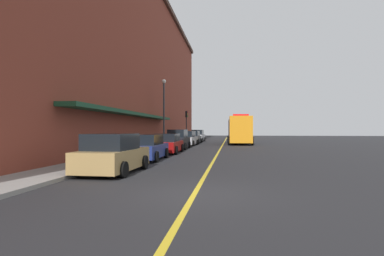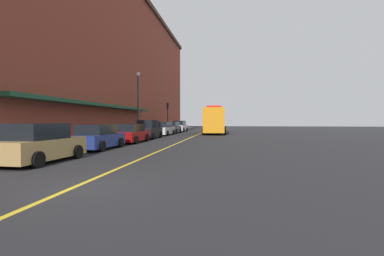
{
  "view_description": "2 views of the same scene",
  "coord_description": "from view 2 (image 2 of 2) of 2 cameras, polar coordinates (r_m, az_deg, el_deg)",
  "views": [
    {
      "loc": [
        1.07,
        -8.98,
        1.88
      ],
      "look_at": [
        -2.93,
        22.01,
        1.99
      ],
      "focal_mm": 28.86,
      "sensor_mm": 36.0,
      "label": 1
    },
    {
      "loc": [
        4.2,
        -7.22,
        1.81
      ],
      "look_at": [
        -0.88,
        28.99,
        0.81
      ],
      "focal_mm": 26.23,
      "sensor_mm": 36.0,
      "label": 2
    }
  ],
  "objects": [
    {
      "name": "parked_car_1",
      "position": [
        18.46,
        -18.53,
        -1.85
      ],
      "size": [
        2.0,
        4.55,
        1.56
      ],
      "rotation": [
        0.0,
        0.0,
        1.58
      ],
      "color": "navy",
      "rests_on": "ground"
    },
    {
      "name": "parking_meter_1",
      "position": [
        30.46,
        -10.29,
        0.13
      ],
      "size": [
        0.14,
        0.18,
        1.33
      ],
      "color": "#4C4C51",
      "rests_on": "sidewalk_left"
    },
    {
      "name": "street_lamp_left",
      "position": [
        31.52,
        -10.9,
        6.25
      ],
      "size": [
        0.44,
        0.44,
        6.94
      ],
      "color": "#33383D",
      "rests_on": "sidewalk_left"
    },
    {
      "name": "lane_center_stripe",
      "position": [
        32.55,
        0.55,
        -1.62
      ],
      "size": [
        0.16,
        70.0,
        0.01
      ],
      "primitive_type": "cube",
      "color": "gold",
      "rests_on": "ground"
    },
    {
      "name": "parking_meter_2",
      "position": [
        14.45,
        -33.4,
        -1.66
      ],
      "size": [
        0.14,
        0.18,
        1.33
      ],
      "color": "#4C4C51",
      "rests_on": "sidewalk_left"
    },
    {
      "name": "traffic_light_near",
      "position": [
        42.46,
        -4.95,
        3.37
      ],
      "size": [
        0.38,
        0.36,
        4.3
      ],
      "color": "#232326",
      "rests_on": "sidewalk_left"
    },
    {
      "name": "parked_car_0",
      "position": [
        13.71,
        -28.76,
        -2.88
      ],
      "size": [
        2.21,
        4.36,
        1.69
      ],
      "rotation": [
        0.0,
        0.0,
        1.55
      ],
      "color": "#A5844C",
      "rests_on": "ground"
    },
    {
      "name": "utility_truck",
      "position": [
        37.75,
        4.67,
        1.43
      ],
      "size": [
        3.1,
        9.33,
        3.61
      ],
      "rotation": [
        0.0,
        0.0,
        -1.54
      ],
      "color": "orange",
      "rests_on": "ground"
    },
    {
      "name": "parked_car_4",
      "position": [
        34.13,
        -5.91,
        -0.18
      ],
      "size": [
        2.17,
        4.65,
        1.65
      ],
      "rotation": [
        0.0,
        0.0,
        1.53
      ],
      "color": "silver",
      "rests_on": "ground"
    },
    {
      "name": "parked_car_3",
      "position": [
        28.36,
        -8.83,
        -0.39
      ],
      "size": [
        2.0,
        4.32,
        1.84
      ],
      "rotation": [
        0.0,
        0.0,
        1.56
      ],
      "color": "black",
      "rests_on": "ground"
    },
    {
      "name": "parked_car_5",
      "position": [
        39.27,
        -4.08,
        0.04
      ],
      "size": [
        2.1,
        4.42,
        1.64
      ],
      "rotation": [
        0.0,
        0.0,
        1.55
      ],
      "color": "#595B60",
      "rests_on": "ground"
    },
    {
      "name": "parked_car_6",
      "position": [
        45.12,
        -2.48,
        0.31
      ],
      "size": [
        2.03,
        4.4,
        1.76
      ],
      "rotation": [
        0.0,
        0.0,
        1.55
      ],
      "color": "silver",
      "rests_on": "ground"
    },
    {
      "name": "brick_building_left",
      "position": [
        36.9,
        -22.39,
        13.11
      ],
      "size": [
        14.37,
        64.0,
        18.52
      ],
      "color": "brown",
      "rests_on": "ground"
    },
    {
      "name": "parked_car_2",
      "position": [
        23.35,
        -12.31,
        -1.13
      ],
      "size": [
        2.04,
        4.74,
        1.53
      ],
      "rotation": [
        0.0,
        0.0,
        1.58
      ],
      "color": "maroon",
      "rests_on": "ground"
    },
    {
      "name": "ground_plane",
      "position": [
        32.55,
        0.55,
        -1.62
      ],
      "size": [
        112.0,
        112.0,
        0.0
      ],
      "primitive_type": "plane",
      "color": "#232326"
    },
    {
      "name": "parking_meter_0",
      "position": [
        31.43,
        -9.71,
        0.17
      ],
      "size": [
        0.14,
        0.18,
        1.33
      ],
      "color": "#4C4C51",
      "rests_on": "sidewalk_left"
    },
    {
      "name": "sidewalk_left",
      "position": [
        33.91,
        -9.9,
        -1.39
      ],
      "size": [
        2.4,
        70.0,
        0.15
      ],
      "primitive_type": "cube",
      "color": "gray",
      "rests_on": "ground"
    }
  ]
}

